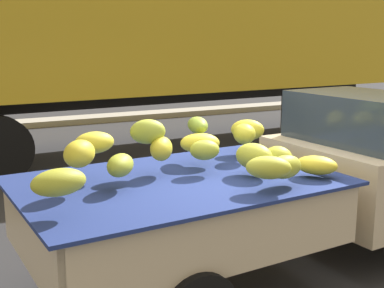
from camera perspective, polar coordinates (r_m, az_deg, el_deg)
name	(u,v)px	position (r m, az deg, el deg)	size (l,w,h in m)	color
ground	(245,273)	(5.18, 5.97, -14.24)	(220.00, 220.00, 0.00)	#28282B
curb_strip	(42,123)	(14.22, -16.50, 2.34)	(80.00, 0.80, 0.16)	gray
pickup_truck	(333,173)	(5.51, 15.60, -3.16)	(4.85, 2.03, 1.70)	#CCB793
semi_trailer	(161,26)	(10.72, -3.46, 13.13)	(12.10, 3.11, 3.95)	gold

